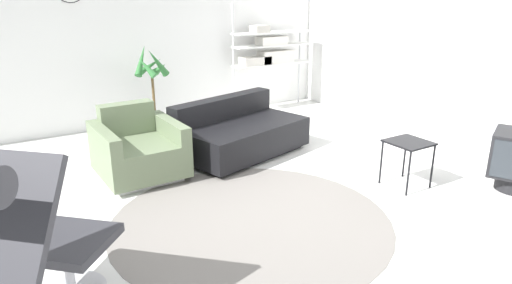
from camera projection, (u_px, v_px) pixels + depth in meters
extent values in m
plane|color=silver|center=(234.00, 213.00, 4.06)|extent=(12.00, 12.00, 0.00)
cube|color=white|center=(116.00, 27.00, 6.25)|extent=(12.00, 0.06, 2.80)
cube|color=white|center=(484.00, 34.00, 5.29)|extent=(0.06, 12.00, 2.80)
cylinder|color=slate|center=(251.00, 220.00, 3.93)|extent=(2.41, 2.41, 0.01)
cylinder|color=#BCBCC1|center=(69.00, 269.00, 2.94)|extent=(0.06, 0.06, 0.32)
cube|color=#2D2D33|center=(65.00, 242.00, 2.88)|extent=(0.75, 0.75, 0.06)
cube|color=#2D2D33|center=(1.00, 226.00, 2.33)|extent=(0.73, 0.72, 0.69)
cube|color=silver|center=(141.00, 174.00, 4.85)|extent=(0.69, 0.73, 0.06)
cube|color=#667556|center=(140.00, 157.00, 4.78)|extent=(0.60, 0.88, 0.33)
cube|color=#667556|center=(126.00, 118.00, 4.95)|extent=(0.58, 0.19, 0.34)
cube|color=#667556|center=(171.00, 142.00, 4.93)|extent=(0.14, 0.87, 0.52)
cube|color=#667556|center=(105.00, 155.00, 4.57)|extent=(0.14, 0.87, 0.52)
cube|color=black|center=(242.00, 152.00, 5.51)|extent=(1.50, 1.06, 0.05)
cube|color=black|center=(242.00, 136.00, 5.45)|extent=(1.68, 1.23, 0.34)
cube|color=black|center=(222.00, 107.00, 5.58)|extent=(1.51, 0.58, 0.25)
cube|color=black|center=(409.00, 142.00, 4.49)|extent=(0.39, 0.39, 0.02)
cylinder|color=black|center=(408.00, 174.00, 4.34)|extent=(0.02, 0.02, 0.45)
cylinder|color=black|center=(432.00, 167.00, 4.51)|extent=(0.02, 0.02, 0.45)
cylinder|color=black|center=(381.00, 163.00, 4.62)|extent=(0.02, 0.02, 0.45)
cylinder|color=black|center=(405.00, 156.00, 4.79)|extent=(0.02, 0.02, 0.45)
cylinder|color=#333338|center=(155.00, 122.00, 6.38)|extent=(0.24, 0.24, 0.26)
cylinder|color=#382819|center=(155.00, 114.00, 6.34)|extent=(0.23, 0.23, 0.02)
cylinder|color=brown|center=(153.00, 94.00, 6.25)|extent=(0.04, 0.04, 0.54)
cone|color=#2D6B33|center=(160.00, 68.00, 6.23)|extent=(0.15, 0.32, 0.23)
cone|color=#2D6B33|center=(150.00, 66.00, 6.27)|extent=(0.37, 0.17, 0.26)
cone|color=#2D6B33|center=(141.00, 60.00, 6.13)|extent=(0.31, 0.33, 0.43)
cone|color=#2D6B33|center=(147.00, 67.00, 6.03)|extent=(0.26, 0.29, 0.29)
cone|color=#2D6B33|center=(157.00, 62.00, 6.03)|extent=(0.36, 0.21, 0.41)
cylinder|color=#BCBCC1|center=(233.00, 59.00, 7.15)|extent=(0.03, 0.03, 1.70)
cylinder|color=#BCBCC1|center=(299.00, 53.00, 7.80)|extent=(0.03, 0.03, 1.70)
cube|color=white|center=(272.00, 64.00, 7.42)|extent=(1.36, 0.28, 0.02)
cube|color=white|center=(272.00, 45.00, 7.32)|extent=(1.36, 0.28, 0.02)
cube|color=white|center=(272.00, 32.00, 7.26)|extent=(1.36, 0.28, 0.02)
cube|color=beige|center=(275.00, 57.00, 7.40)|extent=(0.58, 0.24, 0.20)
cube|color=silver|center=(272.00, 41.00, 7.28)|extent=(0.49, 0.24, 0.13)
cube|color=#B7B2A8|center=(260.00, 29.00, 7.11)|extent=(0.25, 0.24, 0.11)
cube|color=beige|center=(255.00, 61.00, 7.22)|extent=(0.48, 0.24, 0.13)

